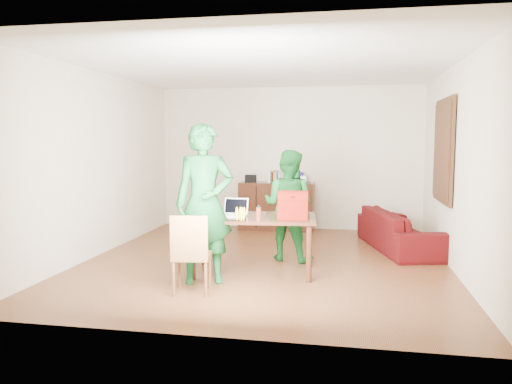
% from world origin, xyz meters
% --- Properties ---
extents(room, '(5.20, 5.70, 2.90)m').
position_xyz_m(room, '(0.01, 0.13, 1.31)').
color(room, '#4A2712').
rests_on(room, ground).
extents(table, '(1.65, 1.02, 0.74)m').
position_xyz_m(table, '(-0.05, -0.63, 0.65)').
color(table, black).
rests_on(table, ground).
extents(chair, '(0.46, 0.45, 0.90)m').
position_xyz_m(chair, '(-0.56, -1.58, 0.26)').
color(chair, brown).
rests_on(chair, ground).
extents(person_near, '(0.80, 0.66, 1.90)m').
position_xyz_m(person_near, '(-0.54, -1.12, 0.95)').
color(person_near, '#125121').
rests_on(person_near, ground).
extents(person_far, '(0.89, 0.78, 1.56)m').
position_xyz_m(person_far, '(0.30, 0.18, 0.78)').
color(person_far, '#155F21').
rests_on(person_far, ground).
extents(laptop, '(0.32, 0.23, 0.22)m').
position_xyz_m(laptop, '(-0.29, -0.70, 0.78)').
color(laptop, white).
rests_on(laptop, table).
extents(bananas, '(0.18, 0.12, 0.06)m').
position_xyz_m(bananas, '(-0.13, -0.99, 0.77)').
color(bananas, gold).
rests_on(bananas, table).
extents(bottle, '(0.08, 0.08, 0.18)m').
position_xyz_m(bottle, '(0.08, -0.97, 0.83)').
color(bottle, '#5D2515').
rests_on(bottle, table).
extents(red_bag, '(0.38, 0.23, 0.27)m').
position_xyz_m(red_bag, '(0.47, -0.73, 0.87)').
color(red_bag, maroon).
rests_on(red_bag, table).
extents(sofa, '(1.29, 2.19, 0.60)m').
position_xyz_m(sofa, '(1.95, 1.17, 0.30)').
color(sofa, '#3E0809').
rests_on(sofa, ground).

